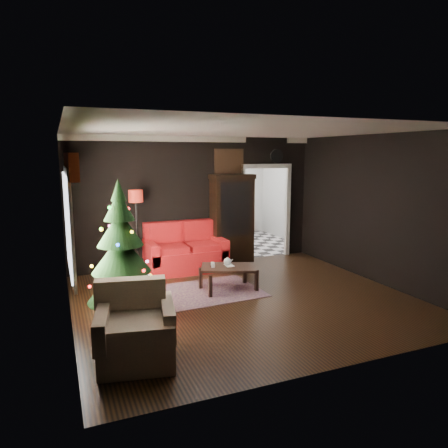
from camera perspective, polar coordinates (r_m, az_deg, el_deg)
name	(u,v)px	position (r m, az deg, el deg)	size (l,w,h in m)	color
floor	(244,299)	(7.14, 2.78, -10.27)	(5.50, 5.50, 0.00)	black
ceiling	(246,130)	(6.72, 2.98, 12.77)	(5.50, 5.50, 0.00)	white
wall_back	(196,201)	(9.10, -3.83, 3.12)	(5.50, 5.50, 0.00)	black
wall_front	(342,250)	(4.69, 15.97, -3.44)	(5.50, 5.50, 0.00)	black
wall_left	(66,229)	(6.16, -20.95, -0.63)	(5.50, 5.50, 0.00)	black
wall_right	(377,209)	(8.33, 20.28, 1.94)	(5.50, 5.50, 0.00)	black
doorway	(265,213)	(9.81, 5.66, 1.51)	(1.10, 0.10, 2.10)	white
left_window	(68,223)	(6.36, -20.66, 0.13)	(0.05, 1.60, 1.40)	white
valance	(71,165)	(6.28, -20.38, 7.57)	(0.12, 2.10, 0.35)	maroon
kitchen_floor	(239,244)	(11.32, 2.02, -2.75)	(3.00, 3.00, 0.00)	white
kitchen_window	(219,179)	(12.42, -0.70, 6.27)	(0.70, 0.06, 0.70)	white
rug	(205,292)	(7.47, -2.60, -9.32)	(1.92, 1.39, 0.01)	#3B2E36
loveseat	(186,247)	(8.71, -5.32, -3.21)	(1.70, 0.90, 1.00)	maroon
curio_cabinet	(232,221)	(9.21, 1.09, 0.39)	(0.90, 0.45, 1.90)	black
floor_lamp	(137,235)	(8.42, -11.88, -1.53)	(0.31, 0.31, 1.81)	black
christmas_tree	(121,250)	(6.21, -14.02, -3.50)	(1.02, 1.02, 1.94)	black
armchair	(136,325)	(5.09, -12.01, -13.39)	(0.90, 0.90, 0.92)	tan
coffee_table	(228,278)	(7.51, 0.60, -7.43)	(0.96, 0.58, 0.43)	black
teapot	(227,261)	(7.49, 0.47, -5.17)	(0.15, 0.15, 0.15)	silver
cup_a	(213,264)	(7.50, -1.57, -5.50)	(0.07, 0.07, 0.06)	white
cup_b	(213,266)	(7.37, -1.51, -5.77)	(0.07, 0.07, 0.06)	silver
book	(225,261)	(7.42, 0.19, -5.11)	(0.14, 0.01, 0.20)	tan
wall_clock	(276,156)	(9.79, 7.24, 9.27)	(0.32, 0.32, 0.06)	white
painting	(229,162)	(9.26, 0.66, 8.53)	(0.62, 0.05, 0.52)	#AD754E
kitchen_counter	(222,221)	(12.32, -0.26, 0.40)	(1.80, 0.60, 0.90)	white
kitchen_table	(233,233)	(10.86, 1.24, -1.27)	(0.70, 0.70, 0.75)	brown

